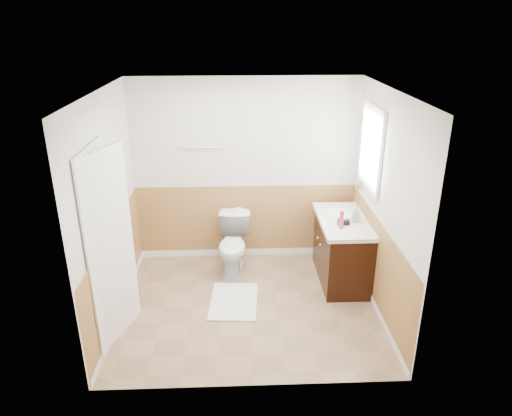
{
  "coord_description": "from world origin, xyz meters",
  "views": [
    {
      "loc": [
        -0.11,
        -4.7,
        3.18
      ],
      "look_at": [
        0.1,
        0.25,
        1.15
      ],
      "focal_mm": 32.85,
      "sensor_mm": 36.0,
      "label": 1
    }
  ],
  "objects_px": {
    "bath_mat": "(234,301)",
    "soap_dispenser": "(356,214)",
    "vanity_cabinet": "(342,251)",
    "toilet": "(233,246)",
    "lotion_bottle": "(341,220)"
  },
  "relations": [
    {
      "from": "lotion_bottle",
      "to": "soap_dispenser",
      "type": "relative_size",
      "value": 1.16
    },
    {
      "from": "bath_mat",
      "to": "soap_dispenser",
      "type": "distance_m",
      "value": 1.82
    },
    {
      "from": "toilet",
      "to": "soap_dispenser",
      "type": "bearing_deg",
      "value": -8.64
    },
    {
      "from": "bath_mat",
      "to": "lotion_bottle",
      "type": "relative_size",
      "value": 3.64
    },
    {
      "from": "vanity_cabinet",
      "to": "soap_dispenser",
      "type": "relative_size",
      "value": 5.81
    },
    {
      "from": "bath_mat",
      "to": "soap_dispenser",
      "type": "relative_size",
      "value": 4.22
    },
    {
      "from": "toilet",
      "to": "lotion_bottle",
      "type": "height_order",
      "value": "lotion_bottle"
    },
    {
      "from": "vanity_cabinet",
      "to": "lotion_bottle",
      "type": "distance_m",
      "value": 0.63
    },
    {
      "from": "toilet",
      "to": "lotion_bottle",
      "type": "relative_size",
      "value": 3.44
    },
    {
      "from": "bath_mat",
      "to": "lotion_bottle",
      "type": "distance_m",
      "value": 1.62
    },
    {
      "from": "bath_mat",
      "to": "lotion_bottle",
      "type": "height_order",
      "value": "lotion_bottle"
    },
    {
      "from": "bath_mat",
      "to": "vanity_cabinet",
      "type": "bearing_deg",
      "value": 19.24
    },
    {
      "from": "toilet",
      "to": "bath_mat",
      "type": "bearing_deg",
      "value": -85.92
    },
    {
      "from": "vanity_cabinet",
      "to": "soap_dispenser",
      "type": "distance_m",
      "value": 0.56
    },
    {
      "from": "bath_mat",
      "to": "lotion_bottle",
      "type": "bearing_deg",
      "value": 9.83
    }
  ]
}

